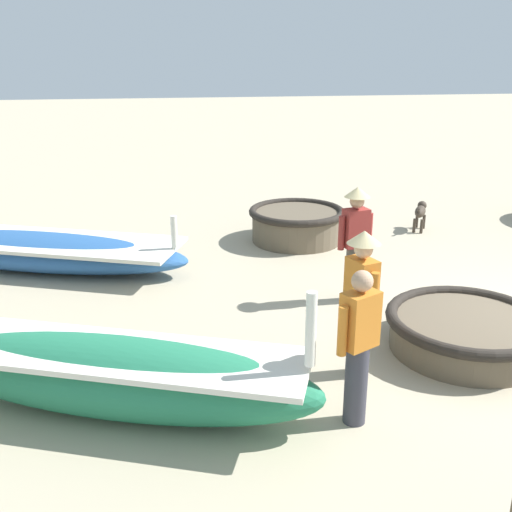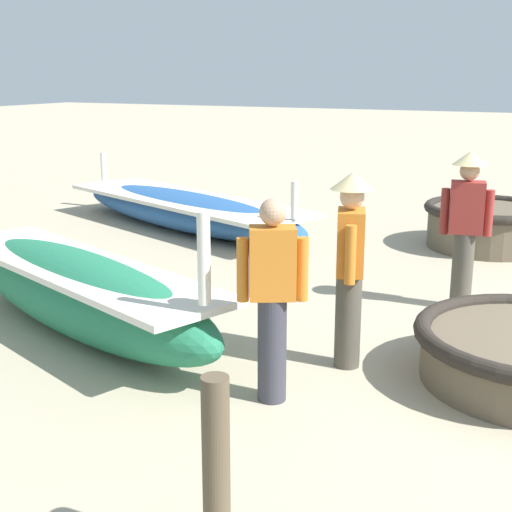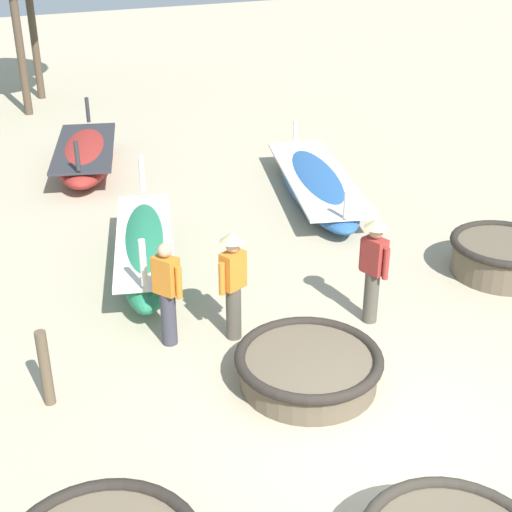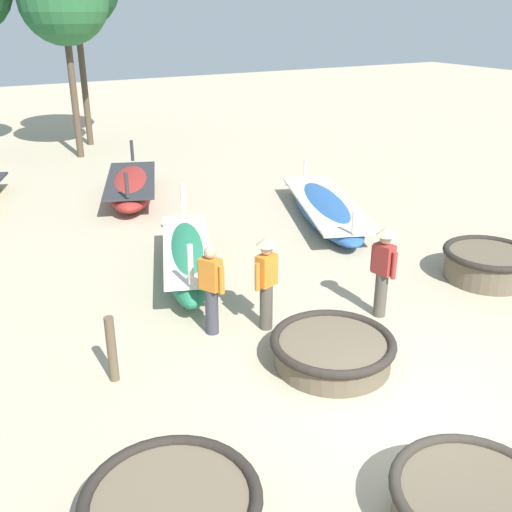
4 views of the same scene
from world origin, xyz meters
TOP-DOWN VIEW (x-y plane):
  - ground_plane at (0.00, 0.00)m, footprint 80.00×80.00m
  - coracle_nearest at (-0.13, 1.36)m, footprint 1.93×1.93m
  - coracle_tilted at (4.44, 2.39)m, footprint 1.80×1.80m
  - coracle_beside_post at (-0.72, -1.93)m, footprint 1.77×1.77m
  - long_boat_red_hull at (3.71, 6.96)m, footprint 3.07×5.36m
  - long_boat_ochre_hull at (-0.08, 11.09)m, footprint 2.66×4.39m
  - long_boat_blue_hull at (-0.79, 5.40)m, footprint 2.30×4.16m
  - fisherman_by_coracle at (1.54, 2.23)m, footprint 0.36×0.52m
  - fisherman_hauling at (-1.33, 3.14)m, footprint 0.35×0.48m
  - fisherman_standing_left at (-0.46, 2.83)m, footprint 0.51×0.36m
  - mooring_post_inland at (-3.19, 2.59)m, footprint 0.14×0.14m
  - tree_right_mid at (-0.05, 17.03)m, footprint 2.99×2.99m

SIDE VIEW (x-z plane):
  - ground_plane at x=0.00m, z-range 0.00..0.00m
  - coracle_nearest at x=-0.13m, z-range 0.02..0.49m
  - long_boat_red_hull at x=3.71m, z-range -0.21..0.81m
  - coracle_beside_post at x=-0.72m, z-range 0.03..0.59m
  - coracle_tilted at x=4.44m, z-range 0.03..0.66m
  - long_boat_ochre_hull at x=-0.08m, z-range -0.27..1.02m
  - long_boat_blue_hull at x=-0.79m, z-range -0.31..1.14m
  - mooring_post_inland at x=-3.19m, z-range 0.00..1.05m
  - fisherman_hauling at x=-1.33m, z-range 0.05..1.62m
  - fisherman_by_coracle at x=1.54m, z-range 0.12..1.79m
  - fisherman_standing_left at x=-0.46m, z-range 0.12..1.79m
  - tree_right_mid at x=-0.05m, z-range 1.88..8.69m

